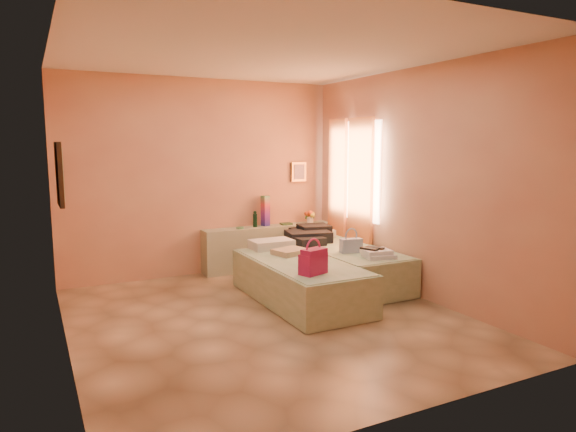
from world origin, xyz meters
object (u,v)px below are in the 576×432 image
object	(u,v)px
green_book	(286,224)
magenta_handbag	(313,261)
bed_right	(343,266)
blue_handbag	(351,246)
towel_stack	(379,254)
headboard_ledge	(269,247)
water_bottle	(255,219)
flower_vase	(310,216)
bed_left	(300,281)

from	to	relation	value
green_book	magenta_handbag	bearing A→B (deg)	-106.48
bed_right	blue_handbag	size ratio (longest dim) A/B	7.17
magenta_handbag	towel_stack	size ratio (longest dim) A/B	0.85
towel_stack	headboard_ledge	bearing A→B (deg)	105.95
green_book	magenta_handbag	distance (m)	2.46
headboard_ledge	water_bottle	xyz separation A→B (m)	(-0.22, 0.00, 0.44)
headboard_ledge	green_book	bearing A→B (deg)	-1.23
bed_right	water_bottle	distance (m)	1.56
headboard_ledge	water_bottle	bearing A→B (deg)	179.06
magenta_handbag	towel_stack	world-z (taller)	magenta_handbag
bed_right	flower_vase	xyz separation A→B (m)	(0.17, 1.23, 0.52)
bed_right	water_bottle	world-z (taller)	water_bottle
green_book	flower_vase	xyz separation A→B (m)	(0.40, -0.03, 0.10)
bed_left	blue_handbag	world-z (taller)	blue_handbag
water_bottle	blue_handbag	distance (m)	1.72
bed_left	water_bottle	bearing A→B (deg)	84.88
headboard_ledge	green_book	size ratio (longest dim) A/B	11.92
headboard_ledge	water_bottle	distance (m)	0.49
green_book	flower_vase	distance (m)	0.42
bed_left	towel_stack	size ratio (longest dim) A/B	5.71
water_bottle	headboard_ledge	bearing A→B (deg)	-0.94
green_book	towel_stack	world-z (taller)	green_book
bed_left	headboard_ledge	bearing A→B (deg)	77.60
bed_left	flower_vase	distance (m)	2.05
bed_left	magenta_handbag	distance (m)	0.75
green_book	towel_stack	size ratio (longest dim) A/B	0.49
magenta_handbag	flower_vase	bearing A→B (deg)	42.71
headboard_ledge	green_book	distance (m)	0.45
flower_vase	magenta_handbag	size ratio (longest dim) A/B	0.80
magenta_handbag	blue_handbag	bearing A→B (deg)	18.30
green_book	blue_handbag	distance (m)	1.58
flower_vase	towel_stack	bearing A→B (deg)	-93.79
headboard_ledge	towel_stack	distance (m)	2.08
water_bottle	blue_handbag	world-z (taller)	water_bottle
towel_stack	magenta_handbag	bearing A→B (deg)	-163.57
bed_right	magenta_handbag	bearing A→B (deg)	-135.54
green_book	water_bottle	bearing A→B (deg)	-177.66
water_bottle	bed_right	bearing A→B (deg)	-59.61
water_bottle	flower_vase	bearing A→B (deg)	-2.49
green_book	blue_handbag	world-z (taller)	same
green_book	towel_stack	bearing A→B (deg)	-78.64
headboard_ledge	magenta_handbag	size ratio (longest dim) A/B	6.92
bed_right	towel_stack	distance (m)	0.78
headboard_ledge	blue_handbag	bearing A→B (deg)	-74.56
headboard_ledge	bed_left	xyz separation A→B (m)	(-0.38, -1.70, -0.08)
blue_handbag	bed_right	bearing A→B (deg)	83.07
headboard_ledge	magenta_handbag	world-z (taller)	magenta_handbag
headboard_ledge	flower_vase	distance (m)	0.83
green_book	bed_left	bearing A→B (deg)	-108.08
headboard_ledge	flower_vase	bearing A→B (deg)	-2.99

